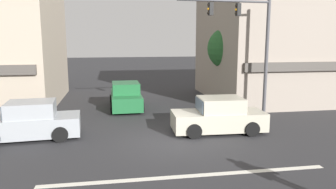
% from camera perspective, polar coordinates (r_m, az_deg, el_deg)
% --- Properties ---
extents(ground_plane, '(120.00, 120.00, 0.00)m').
position_cam_1_polar(ground_plane, '(13.59, 0.20, -8.13)').
color(ground_plane, '#2B2B2D').
extents(lane_marking_stripe, '(9.00, 0.24, 0.01)m').
position_cam_1_polar(lane_marking_stripe, '(10.38, 3.63, -13.98)').
color(lane_marking_stripe, silver).
rests_on(lane_marking_stripe, ground).
extents(building_right_corner, '(13.96, 9.31, 8.01)m').
position_cam_1_polar(building_right_corner, '(25.48, 23.15, 8.64)').
color(building_right_corner, gray).
rests_on(building_right_corner, ground).
extents(street_tree, '(2.80, 2.80, 4.93)m').
position_cam_1_polar(street_tree, '(21.83, 10.56, 7.86)').
color(street_tree, '#4C3823').
rests_on(street_tree, ground).
extents(utility_pole_near_left, '(1.40, 0.22, 7.18)m').
position_cam_1_polar(utility_pole_near_left, '(18.62, -25.29, 7.51)').
color(utility_pole_near_left, brown).
rests_on(utility_pole_near_left, ground).
extents(traffic_light_mast, '(4.88, 0.58, 6.20)m').
position_cam_1_polar(traffic_light_mast, '(17.10, 14.09, 9.49)').
color(traffic_light_mast, '#47474C').
rests_on(traffic_light_mast, ground).
extents(sedan_crossing_rightbound, '(1.92, 4.12, 1.58)m').
position_cam_1_polar(sedan_crossing_rightbound, '(19.78, -7.36, -0.38)').
color(sedan_crossing_rightbound, '#1E6033').
rests_on(sedan_crossing_rightbound, ground).
extents(sedan_crossing_center, '(4.16, 1.99, 1.58)m').
position_cam_1_polar(sedan_crossing_center, '(14.86, 8.81, -3.83)').
color(sedan_crossing_center, '#B7B29E').
rests_on(sedan_crossing_center, ground).
extents(sedan_crossing_leftbound, '(4.21, 2.10, 1.58)m').
position_cam_1_polar(sedan_crossing_leftbound, '(14.95, -22.92, -4.43)').
color(sedan_crossing_leftbound, '#999EA3').
rests_on(sedan_crossing_leftbound, ground).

